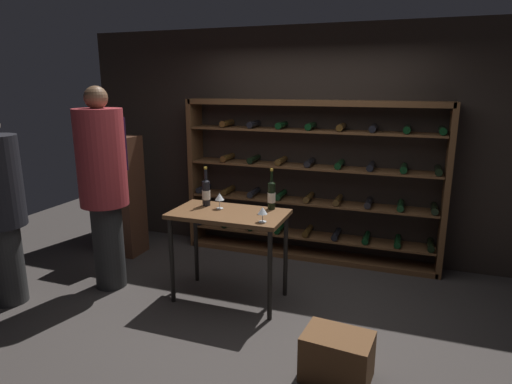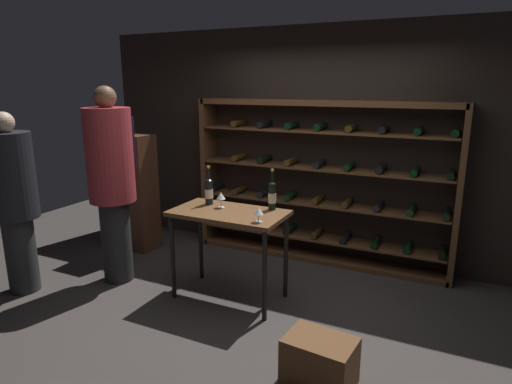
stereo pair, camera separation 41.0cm
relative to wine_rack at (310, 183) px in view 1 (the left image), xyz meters
The scene contains 11 objects.
ground_plane 1.70m from the wine_rack, 91.02° to the right, with size 9.26×9.26×0.00m, color #383330.
back_wall 0.48m from the wine_rack, 96.86° to the left, with size 5.98×0.10×2.73m, color black.
wine_rack is the anchor object (origin of this frame).
tasting_table 1.40m from the wine_rack, 110.30° to the right, with size 1.09×0.60×0.89m.
person_host_in_suit 2.31m from the wine_rack, 140.25° to the right, with size 0.47×0.47×2.05m.
wine_crate 2.41m from the wine_rack, 71.73° to the right, with size 0.48×0.34×0.35m, color brown.
display_cabinet 2.30m from the wine_rack, 164.06° to the right, with size 0.44×0.36×1.47m, color #4C2D1E.
wine_bottle_amber_reserve 1.09m from the wine_rack, 97.24° to the right, with size 0.08×0.08×0.40m.
wine_bottle_red_label 1.41m from the wine_rack, 123.81° to the right, with size 0.08×0.08×0.39m.
wine_glass_stemmed_left 1.49m from the wine_rack, 93.25° to the right, with size 0.09×0.09×0.14m.
wine_glass_stemmed_right 1.38m from the wine_rack, 116.50° to the right, with size 0.09×0.09×0.15m.
Camera 1 is at (1.13, -3.52, 2.07)m, focal length 30.58 mm.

